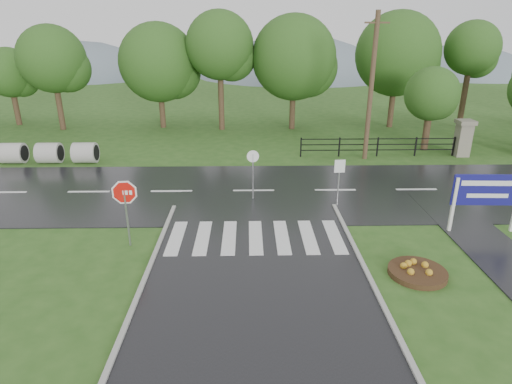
{
  "coord_description": "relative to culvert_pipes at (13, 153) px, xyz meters",
  "views": [
    {
      "loc": [
        -0.27,
        -9.49,
        7.45
      ],
      "look_at": [
        0.03,
        6.0,
        1.5
      ],
      "focal_mm": 30.0,
      "sensor_mm": 36.0,
      "label": 1
    }
  ],
  "objects": [
    {
      "name": "crosswalk",
      "position": [
        14.05,
        -10.0,
        -0.54
      ],
      "size": [
        6.5,
        2.8,
        0.02
      ],
      "color": "silver",
      "rests_on": "ground"
    },
    {
      "name": "hills",
      "position": [
        17.54,
        50.0,
        -16.14
      ],
      "size": [
        102.0,
        48.0,
        48.0
      ],
      "color": "slate",
      "rests_on": "ground"
    },
    {
      "name": "estate_billboard",
      "position": [
        22.86,
        -9.56,
        1.01
      ],
      "size": [
        2.68,
        0.16,
        2.35
      ],
      "color": "silver",
      "rests_on": "ground"
    },
    {
      "name": "ground",
      "position": [
        14.05,
        -15.0,
        -0.6
      ],
      "size": [
        120.0,
        120.0,
        0.0
      ],
      "primitive_type": "plane",
      "color": "#2C551C",
      "rests_on": "ground"
    },
    {
      "name": "utility_pole_east",
      "position": [
        20.91,
        0.5,
        3.66
      ],
      "size": [
        1.48,
        0.42,
        8.39
      ],
      "color": "#473523",
      "rests_on": "ground"
    },
    {
      "name": "stop_sign",
      "position": [
        9.44,
        -10.46,
        1.26
      ],
      "size": [
        1.18,
        0.16,
        2.67
      ],
      "color": "#939399",
      "rests_on": "ground"
    },
    {
      "name": "flower_bed",
      "position": [
        19.21,
        -12.68,
        -0.46
      ],
      "size": [
        1.85,
        1.85,
        0.37
      ],
      "color": "#332111",
      "rests_on": "ground"
    },
    {
      "name": "treeline",
      "position": [
        15.05,
        9.0,
        -0.6
      ],
      "size": [
        83.2,
        5.2,
        10.0
      ],
      "color": "#234C17",
      "rests_on": "ground"
    },
    {
      "name": "main_road",
      "position": [
        14.05,
        -5.0,
        -0.6
      ],
      "size": [
        90.0,
        8.0,
        0.04
      ],
      "primitive_type": "cube",
      "color": "black",
      "rests_on": "ground"
    },
    {
      "name": "culvert_pipes",
      "position": [
        0.0,
        0.0,
        0.0
      ],
      "size": [
        9.7,
        1.2,
        1.2
      ],
      "color": "#9E9B93",
      "rests_on": "ground"
    },
    {
      "name": "fence_west",
      "position": [
        21.8,
        1.0,
        0.12
      ],
      "size": [
        9.58,
        0.08,
        1.2
      ],
      "color": "black",
      "rests_on": "ground"
    },
    {
      "name": "reg_sign_round",
      "position": [
        14.0,
        -6.04,
        0.88
      ],
      "size": [
        0.55,
        0.07,
        2.36
      ],
      "color": "#939399",
      "rests_on": "ground"
    },
    {
      "name": "reg_sign_small",
      "position": [
        17.77,
        -6.82,
        0.91
      ],
      "size": [
        0.47,
        0.07,
        2.13
      ],
      "color": "#939399",
      "rests_on": "ground"
    },
    {
      "name": "walkway",
      "position": [
        22.55,
        -11.0,
        -0.6
      ],
      "size": [
        2.2,
        11.0,
        0.04
      ],
      "primitive_type": "cube",
      "color": "#252527",
      "rests_on": "ground"
    },
    {
      "name": "pillar_west",
      "position": [
        27.05,
        1.0,
        0.58
      ],
      "size": [
        1.0,
        1.0,
        2.24
      ],
      "color": "gray",
      "rests_on": "ground"
    },
    {
      "name": "entrance_tree_left",
      "position": [
        25.35,
        2.5,
        2.97
      ],
      "size": [
        3.35,
        3.35,
        5.28
      ],
      "color": "#3D2B1C",
      "rests_on": "ground"
    }
  ]
}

